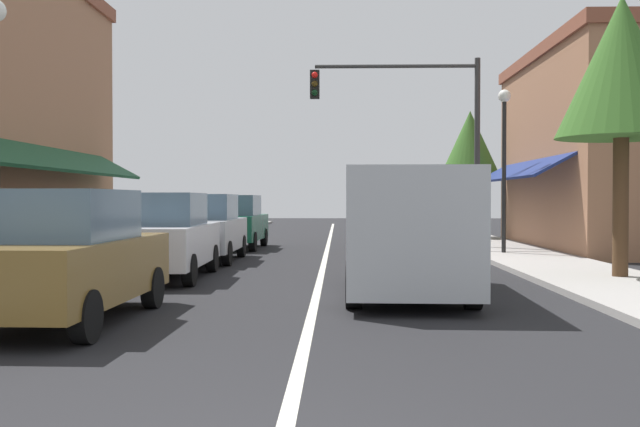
% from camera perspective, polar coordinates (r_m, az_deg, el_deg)
% --- Properties ---
extents(ground_plane, '(80.00, 80.00, 0.00)m').
position_cam_1_polar(ground_plane, '(21.98, 0.49, -3.15)').
color(ground_plane, black).
extents(sidewalk_left, '(2.60, 56.00, 0.12)m').
position_cam_1_polar(sidewalk_left, '(22.75, -13.52, -2.88)').
color(sidewalk_left, gray).
rests_on(sidewalk_left, ground).
extents(sidewalk_right, '(2.60, 56.00, 0.12)m').
position_cam_1_polar(sidewalk_right, '(22.56, 14.62, -2.92)').
color(sidewalk_right, '#A39E99').
rests_on(sidewalk_right, ground).
extents(lane_center_stripe, '(0.14, 52.00, 0.01)m').
position_cam_1_polar(lane_center_stripe, '(21.98, 0.49, -3.14)').
color(lane_center_stripe, silver).
rests_on(lane_center_stripe, ground).
extents(storefront_right_block, '(5.74, 10.20, 6.56)m').
position_cam_1_polar(storefront_right_block, '(25.47, 21.36, 4.75)').
color(storefront_right_block, '#9E6B4C').
rests_on(storefront_right_block, ground).
extents(parked_car_nearest_left, '(1.86, 4.14, 1.77)m').
position_cam_1_polar(parked_car_nearest_left, '(10.18, -19.43, -3.24)').
color(parked_car_nearest_left, brown).
rests_on(parked_car_nearest_left, ground).
extents(parked_car_second_left, '(1.84, 4.13, 1.77)m').
position_cam_1_polar(parked_car_second_left, '(15.29, -12.19, -1.76)').
color(parked_car_second_left, silver).
rests_on(parked_car_second_left, ground).
extents(parked_car_third_left, '(1.79, 4.11, 1.77)m').
position_cam_1_polar(parked_car_third_left, '(19.40, -9.04, -1.13)').
color(parked_car_third_left, '#B7BABF').
rests_on(parked_car_third_left, ground).
extents(parked_car_far_left, '(1.87, 4.14, 1.77)m').
position_cam_1_polar(parked_car_far_left, '(24.15, -6.70, -0.68)').
color(parked_car_far_left, '#0F4C33').
rests_on(parked_car_far_left, ground).
extents(van_in_lane, '(2.12, 5.23, 2.12)m').
position_cam_1_polar(van_in_lane, '(12.51, 6.78, -1.15)').
color(van_in_lane, '#B2B7BC').
rests_on(van_in_lane, ground).
extents(traffic_signal_mast_arm, '(5.43, 0.50, 6.14)m').
position_cam_1_polar(traffic_signal_mast_arm, '(23.59, 7.90, 7.34)').
color(traffic_signal_mast_arm, '#333333').
rests_on(traffic_signal_mast_arm, ground).
extents(street_lamp_right_mid, '(0.36, 0.36, 4.76)m').
position_cam_1_polar(street_lamp_right_mid, '(21.42, 14.24, 5.29)').
color(street_lamp_right_mid, black).
rests_on(street_lamp_right_mid, ground).
extents(tree_right_near, '(2.55, 2.55, 5.65)m').
position_cam_1_polar(tree_right_near, '(15.70, 22.58, 10.44)').
color(tree_right_near, '#4C331E').
rests_on(tree_right_near, ground).
extents(tree_right_far, '(2.55, 2.55, 5.17)m').
position_cam_1_polar(tree_right_far, '(29.80, 11.68, 5.15)').
color(tree_right_far, '#4C331E').
rests_on(tree_right_far, ground).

